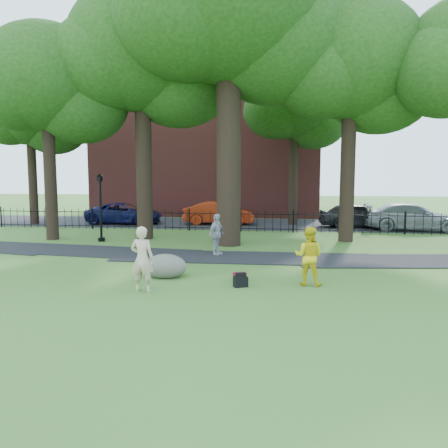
% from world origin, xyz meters
% --- Properties ---
extents(ground, '(120.00, 120.00, 0.00)m').
position_xyz_m(ground, '(0.00, 0.00, 0.00)').
color(ground, '#3C5C20').
rests_on(ground, ground).
extents(footpath, '(36.07, 3.85, 0.03)m').
position_xyz_m(footpath, '(1.00, 3.90, 0.00)').
color(footpath, black).
rests_on(footpath, ground).
extents(street, '(80.00, 7.00, 0.02)m').
position_xyz_m(street, '(0.00, 16.00, 0.00)').
color(street, black).
rests_on(street, ground).
extents(iron_fence, '(44.00, 0.04, 1.20)m').
position_xyz_m(iron_fence, '(0.00, 12.00, 0.60)').
color(iron_fence, black).
rests_on(iron_fence, ground).
extents(brick_building, '(18.00, 8.00, 12.00)m').
position_xyz_m(brick_building, '(-4.00, 24.00, 6.00)').
color(brick_building, maroon).
rests_on(brick_building, ground).
extents(big_tree, '(10.08, 8.61, 14.37)m').
position_xyz_m(big_tree, '(0.13, 7.09, 10.14)').
color(big_tree, black).
rests_on(big_tree, ground).
extents(tree_row, '(26.82, 7.96, 12.42)m').
position_xyz_m(tree_row, '(0.52, 8.40, 8.15)').
color(tree_row, black).
rests_on(tree_row, ground).
extents(woman, '(0.69, 0.48, 1.81)m').
position_xyz_m(woman, '(-1.25, -1.41, 0.91)').
color(woman, '#CEAF8D').
rests_on(woman, ground).
extents(man, '(0.96, 0.82, 1.71)m').
position_xyz_m(man, '(3.30, -0.04, 0.86)').
color(man, gold).
rests_on(man, ground).
extents(pedestrian, '(0.77, 1.06, 1.68)m').
position_xyz_m(pedestrian, '(-0.13, 4.34, 0.84)').
color(pedestrian, '#9D9CA1').
rests_on(pedestrian, ground).
extents(boulder, '(1.35, 1.03, 0.79)m').
position_xyz_m(boulder, '(-1.11, 0.35, 0.39)').
color(boulder, '#645C53').
rests_on(boulder, ground).
extents(lamppost, '(0.33, 0.33, 3.31)m').
position_xyz_m(lamppost, '(-6.30, 7.23, 1.62)').
color(lamppost, black).
rests_on(lamppost, ground).
extents(backpack, '(0.46, 0.38, 0.30)m').
position_xyz_m(backpack, '(1.37, -0.55, 0.15)').
color(backpack, black).
rests_on(backpack, ground).
extents(red_bag, '(0.44, 0.36, 0.26)m').
position_xyz_m(red_bag, '(1.27, 0.14, 0.13)').
color(red_bag, maroon).
rests_on(red_bag, ground).
extents(red_sedan, '(4.69, 1.91, 1.51)m').
position_xyz_m(red_sedan, '(-1.79, 15.43, 0.76)').
color(red_sedan, maroon).
rests_on(red_sedan, ground).
extents(navy_van, '(5.04, 2.40, 1.39)m').
position_xyz_m(navy_van, '(-8.08, 14.89, 0.69)').
color(navy_van, '#0B103B').
rests_on(navy_van, ground).
extents(grey_car, '(4.67, 2.40, 1.52)m').
position_xyz_m(grey_car, '(6.88, 15.07, 0.76)').
color(grey_car, black).
rests_on(grey_car, ground).
extents(silver_car, '(5.62, 2.75, 1.57)m').
position_xyz_m(silver_car, '(9.90, 13.84, 0.79)').
color(silver_car, gray).
rests_on(silver_car, ground).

